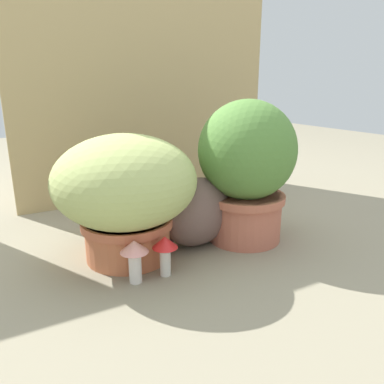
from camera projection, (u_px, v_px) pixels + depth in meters
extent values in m
plane|color=gray|center=(188.00, 244.00, 1.20)|extent=(6.00, 6.00, 0.00)
cube|color=tan|center=(149.00, 84.00, 1.61)|extent=(1.17, 0.03, 1.00)
cylinder|color=#BE6742|center=(128.00, 238.00, 1.10)|extent=(0.25, 0.25, 0.12)
cylinder|color=#BC6142|center=(127.00, 222.00, 1.09)|extent=(0.27, 0.27, 0.02)
ellipsoid|color=#A9B769|center=(125.00, 181.00, 1.06)|extent=(0.41, 0.41, 0.27)
cylinder|color=#BB654E|center=(244.00, 216.00, 1.23)|extent=(0.24, 0.24, 0.16)
cylinder|color=#B9644B|center=(245.00, 197.00, 1.21)|extent=(0.26, 0.26, 0.02)
ellipsoid|color=#528139|center=(247.00, 150.00, 1.17)|extent=(0.31, 0.31, 0.32)
ellipsoid|color=brown|center=(197.00, 212.00, 1.18)|extent=(0.29, 0.22, 0.22)
ellipsoid|color=gray|center=(219.00, 208.00, 1.25)|extent=(0.09, 0.11, 0.11)
sphere|color=brown|center=(222.00, 171.00, 1.22)|extent=(0.13, 0.13, 0.11)
cone|color=brown|center=(216.00, 151.00, 1.22)|extent=(0.04, 0.04, 0.04)
cone|color=brown|center=(230.00, 154.00, 1.18)|extent=(0.04, 0.04, 0.04)
cylinder|color=brown|center=(160.00, 243.00, 1.16)|extent=(0.19, 0.07, 0.07)
cylinder|color=silver|center=(135.00, 267.00, 0.97)|extent=(0.03, 0.03, 0.09)
cone|color=pink|center=(134.00, 246.00, 0.95)|extent=(0.07, 0.07, 0.03)
cylinder|color=silver|center=(165.00, 261.00, 1.00)|extent=(0.03, 0.03, 0.08)
cone|color=red|center=(165.00, 242.00, 0.99)|extent=(0.07, 0.07, 0.03)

